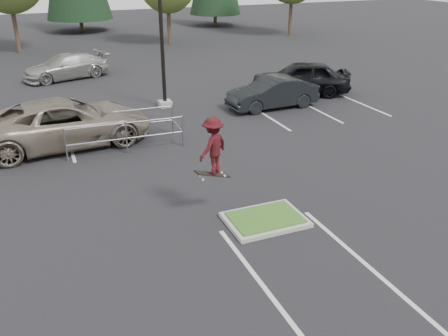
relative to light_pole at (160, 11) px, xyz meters
name	(u,v)px	position (x,y,z in m)	size (l,w,h in m)	color
ground	(265,222)	(-0.50, -12.00, -4.56)	(120.00, 120.00, 0.00)	black
grass_median	(265,219)	(-0.50, -12.00, -4.48)	(2.20, 1.60, 0.16)	gray
stall_lines	(162,154)	(-1.85, -5.98, -4.56)	(22.62, 17.60, 0.01)	beige
light_pole	(160,11)	(0.00, 0.00, 0.00)	(0.70, 0.60, 10.12)	gray
cart_corral	(110,129)	(-3.50, -4.63, -3.77)	(4.51, 1.77, 1.26)	gray
skateboarder	(212,146)	(-1.70, -11.00, -2.44)	(1.21, 1.07, 1.85)	black
car_l_tan	(66,123)	(-5.00, -3.60, -3.65)	(3.03, 6.58, 1.83)	#786B5C
car_r_charc	(272,93)	(4.86, -2.19, -3.81)	(1.58, 4.52, 1.49)	black
car_r_black	(301,78)	(7.50, -0.50, -3.67)	(2.11, 5.24, 1.79)	black
car_far_silver	(67,66)	(-3.84, 8.06, -3.81)	(2.09, 5.13, 1.49)	#A09F9B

